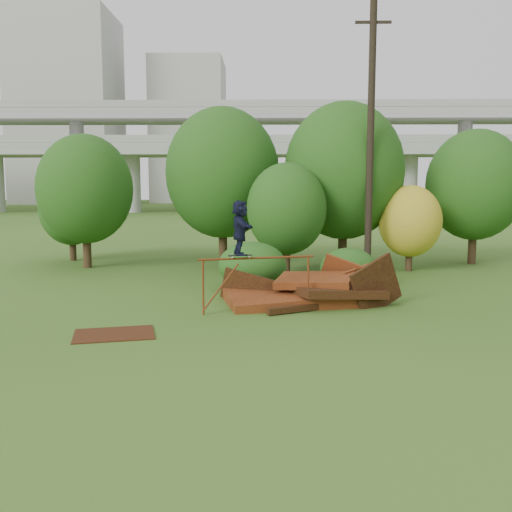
{
  "coord_description": "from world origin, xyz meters",
  "views": [
    {
      "loc": [
        -0.51,
        -14.7,
        3.72
      ],
      "look_at": [
        -0.8,
        2.0,
        1.6
      ],
      "focal_mm": 40.0,
      "sensor_mm": 36.0,
      "label": 1
    }
  ],
  "objects_px": {
    "skater": "(240,228)",
    "flat_plate": "(114,334)",
    "utility_pole": "(370,139)",
    "scrap_pile": "(306,293)"
  },
  "relations": [
    {
      "from": "skater",
      "to": "flat_plate",
      "type": "relative_size",
      "value": 0.81
    },
    {
      "from": "skater",
      "to": "flat_plate",
      "type": "xyz_separation_m",
      "value": [
        -3.02,
        -2.49,
        -2.46
      ]
    },
    {
      "from": "scrap_pile",
      "to": "utility_pole",
      "type": "height_order",
      "value": "utility_pole"
    },
    {
      "from": "scrap_pile",
      "to": "skater",
      "type": "bearing_deg",
      "value": -146.31
    },
    {
      "from": "scrap_pile",
      "to": "utility_pole",
      "type": "bearing_deg",
      "value": 62.31
    },
    {
      "from": "flat_plate",
      "to": "utility_pole",
      "type": "distance_m",
      "value": 13.36
    },
    {
      "from": "scrap_pile",
      "to": "skater",
      "type": "relative_size",
      "value": 3.66
    },
    {
      "from": "skater",
      "to": "utility_pole",
      "type": "bearing_deg",
      "value": -49.53
    },
    {
      "from": "skater",
      "to": "flat_plate",
      "type": "distance_m",
      "value": 4.62
    },
    {
      "from": "flat_plate",
      "to": "utility_pole",
      "type": "bearing_deg",
      "value": 49.65
    }
  ]
}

